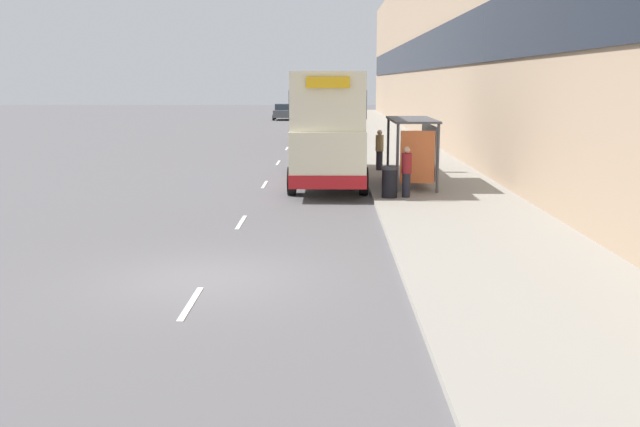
{
  "coord_description": "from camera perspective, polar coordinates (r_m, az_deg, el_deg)",
  "views": [
    {
      "loc": [
        2.5,
        -14.04,
        3.98
      ],
      "look_at": [
        2.14,
        15.96,
        -1.59
      ],
      "focal_mm": 40.0,
      "sensor_mm": 36.0,
      "label": 1
    }
  ],
  "objects": [
    {
      "name": "ground_plane",
      "position": [
        14.8,
        -9.1,
        -5.21
      ],
      "size": [
        220.0,
        220.0,
        0.0
      ],
      "primitive_type": "plane",
      "color": "#5B595B"
    },
    {
      "name": "pavement",
      "position": [
        52.83,
        5.05,
        6.24
      ],
      "size": [
        5.0,
        93.0,
        0.14
      ],
      "color": "gray",
      "rests_on": "ground_plane"
    },
    {
      "name": "terrace_facade",
      "position": [
        53.21,
        9.57,
        13.22
      ],
      "size": [
        3.1,
        93.0,
        13.24
      ],
      "color": "#9E846B",
      "rests_on": "ground_plane"
    },
    {
      "name": "lane_mark_0",
      "position": [
        13.26,
        -10.3,
        -7.09
      ],
      "size": [
        0.12,
        2.0,
        0.01
      ],
      "color": "silver",
      "rests_on": "ground_plane"
    },
    {
      "name": "lane_mark_1",
      "position": [
        20.54,
        -6.32,
        -0.7
      ],
      "size": [
        0.12,
        2.0,
        0.01
      ],
      "color": "silver",
      "rests_on": "ground_plane"
    },
    {
      "name": "lane_mark_2",
      "position": [
        27.98,
        -4.46,
        2.33
      ],
      "size": [
        0.12,
        2.0,
        0.01
      ],
      "color": "silver",
      "rests_on": "ground_plane"
    },
    {
      "name": "lane_mark_3",
      "position": [
        35.49,
        -3.37,
        4.08
      ],
      "size": [
        0.12,
        2.0,
        0.01
      ],
      "color": "silver",
      "rests_on": "ground_plane"
    },
    {
      "name": "lane_mark_4",
      "position": [
        43.02,
        -2.67,
        5.21
      ],
      "size": [
        0.12,
        2.0,
        0.01
      ],
      "color": "silver",
      "rests_on": "ground_plane"
    },
    {
      "name": "bus_shelter",
      "position": [
        26.62,
        7.78,
        5.89
      ],
      "size": [
        1.6,
        4.2,
        2.48
      ],
      "color": "#4C4C51",
      "rests_on": "ground_plane"
    },
    {
      "name": "double_decker_bus_near",
      "position": [
        28.26,
        0.63,
        7.08
      ],
      "size": [
        2.85,
        10.28,
        4.3
      ],
      "color": "beige",
      "rests_on": "ground_plane"
    },
    {
      "name": "car_0",
      "position": [
        75.52,
        -2.97,
        8.12
      ],
      "size": [
        2.02,
        4.04,
        1.67
      ],
      "rotation": [
        0.0,
        0.0,
        3.14
      ],
      "color": "#4C5156",
      "rests_on": "ground_plane"
    },
    {
      "name": "car_1",
      "position": [
        61.43,
        0.77,
        7.62
      ],
      "size": [
        2.08,
        4.41,
        1.75
      ],
      "color": "#B7B799",
      "rests_on": "ground_plane"
    },
    {
      "name": "car_2",
      "position": [
        47.72,
        0.04,
        6.81
      ],
      "size": [
        1.91,
        4.38,
        1.8
      ],
      "color": "black",
      "rests_on": "ground_plane"
    },
    {
      "name": "car_3",
      "position": [
        80.63,
        1.05,
        8.31
      ],
      "size": [
        2.05,
        4.46,
        1.77
      ],
      "color": "black",
      "rests_on": "ground_plane"
    },
    {
      "name": "pedestrian_at_shelter",
      "position": [
        31.38,
        4.78,
        5.12
      ],
      "size": [
        0.35,
        0.35,
        1.76
      ],
      "color": "#23232D",
      "rests_on": "ground_plane"
    },
    {
      "name": "pedestrian_1",
      "position": [
        24.07,
        6.93,
        3.36
      ],
      "size": [
        0.34,
        0.34,
        1.7
      ],
      "color": "#23232D",
      "rests_on": "ground_plane"
    },
    {
      "name": "pedestrian_2",
      "position": [
        30.95,
        8.64,
        5.06
      ],
      "size": [
        0.37,
        0.37,
        1.87
      ],
      "color": "#23232D",
      "rests_on": "ground_plane"
    },
    {
      "name": "litter_bin",
      "position": [
        23.96,
        5.59,
        2.53
      ],
      "size": [
        0.55,
        0.55,
        1.05
      ],
      "color": "black",
      "rests_on": "ground_plane"
    }
  ]
}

